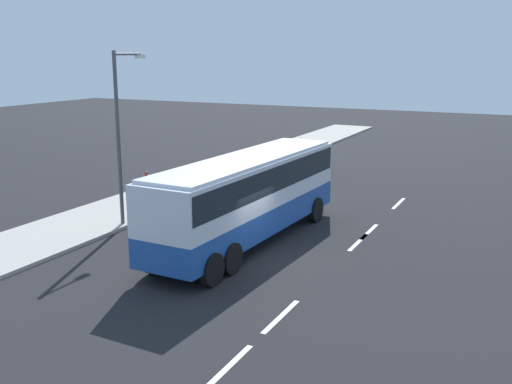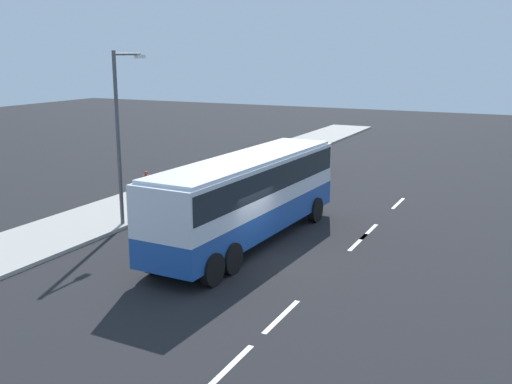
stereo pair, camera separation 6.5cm
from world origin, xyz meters
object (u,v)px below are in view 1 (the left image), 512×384
at_px(car_white_minivan, 300,161).
at_px(pedestrian_near_curb, 147,184).
at_px(coach_bus, 248,190).
at_px(street_lamp, 121,126).

bearing_deg(car_white_minivan, pedestrian_near_curb, 160.90).
xyz_separation_m(coach_bus, car_white_minivan, (13.88, 3.46, -1.35)).
bearing_deg(street_lamp, coach_bus, -88.22).
height_order(coach_bus, car_white_minivan, coach_bus).
bearing_deg(coach_bus, street_lamp, 94.14).
height_order(coach_bus, pedestrian_near_curb, coach_bus).
relative_size(car_white_minivan, pedestrian_near_curb, 3.12).
distance_m(coach_bus, pedestrian_near_curb, 8.01).
bearing_deg(street_lamp, car_white_minivan, -9.70).
bearing_deg(pedestrian_near_curb, coach_bus, 129.60).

